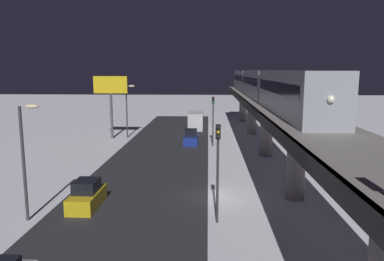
{
  "coord_description": "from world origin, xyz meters",
  "views": [
    {
      "loc": [
        0.36,
        27.3,
        9.71
      ],
      "look_at": [
        2.56,
        -22.11,
        1.59
      ],
      "focal_mm": 34.35,
      "sensor_mm": 36.0,
      "label": 1
    }
  ],
  "objects_px": {
    "box_truck": "(196,120)",
    "commercial_billboard": "(111,91)",
    "traffic_light_near": "(218,159)",
    "traffic_light_mid": "(213,114)",
    "sedan_blue": "(191,138)",
    "subway_train": "(260,83)",
    "sedan_yellow": "(87,196)"
  },
  "relations": [
    {
      "from": "sedan_blue",
      "to": "sedan_yellow",
      "type": "bearing_deg",
      "value": -105.46
    },
    {
      "from": "traffic_light_near",
      "to": "subway_train",
      "type": "bearing_deg",
      "value": -103.35
    },
    {
      "from": "traffic_light_mid",
      "to": "sedan_blue",
      "type": "bearing_deg",
      "value": -25.82
    },
    {
      "from": "commercial_billboard",
      "to": "sedan_blue",
      "type": "bearing_deg",
      "value": 162.72
    },
    {
      "from": "traffic_light_mid",
      "to": "commercial_billboard",
      "type": "relative_size",
      "value": 0.72
    },
    {
      "from": "sedan_yellow",
      "to": "box_truck",
      "type": "xyz_separation_m",
      "value": [
        -6.6,
        -36.62,
        0.55
      ]
    },
    {
      "from": "subway_train",
      "to": "traffic_light_mid",
      "type": "height_order",
      "value": "subway_train"
    },
    {
      "from": "commercial_billboard",
      "to": "subway_train",
      "type": "bearing_deg",
      "value": 169.76
    },
    {
      "from": "sedan_yellow",
      "to": "sedan_blue",
      "type": "bearing_deg",
      "value": -105.46
    },
    {
      "from": "sedan_blue",
      "to": "traffic_light_near",
      "type": "distance_m",
      "value": 25.95
    },
    {
      "from": "traffic_light_near",
      "to": "sedan_yellow",
      "type": "bearing_deg",
      "value": -14.63
    },
    {
      "from": "sedan_blue",
      "to": "traffic_light_near",
      "type": "height_order",
      "value": "traffic_light_near"
    },
    {
      "from": "sedan_blue",
      "to": "traffic_light_near",
      "type": "relative_size",
      "value": 0.65
    },
    {
      "from": "box_truck",
      "to": "commercial_billboard",
      "type": "relative_size",
      "value": 0.83
    },
    {
      "from": "traffic_light_near",
      "to": "commercial_billboard",
      "type": "xyz_separation_m",
      "value": [
        14.47,
        -29.17,
        2.63
      ]
    },
    {
      "from": "sedan_yellow",
      "to": "traffic_light_near",
      "type": "relative_size",
      "value": 0.64
    },
    {
      "from": "sedan_blue",
      "to": "traffic_light_mid",
      "type": "relative_size",
      "value": 0.65
    },
    {
      "from": "box_truck",
      "to": "traffic_light_near",
      "type": "height_order",
      "value": "traffic_light_near"
    },
    {
      "from": "sedan_yellow",
      "to": "box_truck",
      "type": "bearing_deg",
      "value": -100.22
    },
    {
      "from": "subway_train",
      "to": "box_truck",
      "type": "relative_size",
      "value": 7.5
    },
    {
      "from": "traffic_light_near",
      "to": "box_truck",
      "type": "bearing_deg",
      "value": -86.04
    },
    {
      "from": "traffic_light_mid",
      "to": "commercial_billboard",
      "type": "height_order",
      "value": "commercial_billboard"
    },
    {
      "from": "sedan_blue",
      "to": "commercial_billboard",
      "type": "xyz_separation_m",
      "value": [
        11.57,
        -3.6,
        6.03
      ]
    },
    {
      "from": "box_truck",
      "to": "traffic_light_near",
      "type": "relative_size",
      "value": 1.16
    },
    {
      "from": "box_truck",
      "to": "traffic_light_mid",
      "type": "relative_size",
      "value": 1.16
    },
    {
      "from": "commercial_billboard",
      "to": "box_truck",
      "type": "bearing_deg",
      "value": -139.97
    },
    {
      "from": "sedan_yellow",
      "to": "traffic_light_mid",
      "type": "xyz_separation_m",
      "value": [
        -9.3,
        -21.74,
        3.4
      ]
    },
    {
      "from": "subway_train",
      "to": "sedan_blue",
      "type": "xyz_separation_m",
      "value": [
        8.94,
        -0.11,
        -7.27
      ]
    },
    {
      "from": "sedan_yellow",
      "to": "commercial_billboard",
      "type": "relative_size",
      "value": 0.46
    },
    {
      "from": "traffic_light_mid",
      "to": "traffic_light_near",
      "type": "bearing_deg",
      "value": 90.0
    },
    {
      "from": "sedan_yellow",
      "to": "sedan_blue",
      "type": "height_order",
      "value": "same"
    },
    {
      "from": "sedan_blue",
      "to": "subway_train",
      "type": "bearing_deg",
      "value": -0.67
    }
  ]
}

